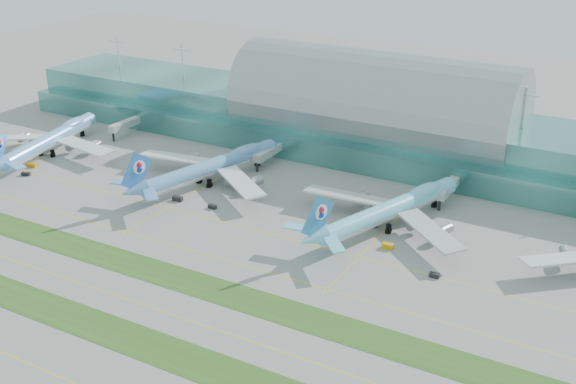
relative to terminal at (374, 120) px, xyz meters
The scene contains 17 objects.
ground 129.58m from the terminal, 90.00° to the right, with size 700.00×700.00×0.00m, color gray.
terminal is the anchor object (origin of this frame).
grass_strip_near 157.43m from the terminal, 90.00° to the right, with size 420.00×12.00×0.08m, color #2D591E.
grass_strip_far 127.58m from the terminal, 90.00° to the right, with size 420.00×12.00×0.08m, color #2D591E.
taxiline_a 177.36m from the terminal, 90.00° to the right, with size 420.00×0.35×0.01m, color yellow.
taxiline_b 143.50m from the terminal, 90.00° to the right, with size 420.00×0.35×0.01m, color yellow.
taxiline_c 111.70m from the terminal, 90.01° to the right, with size 420.00×0.35×0.01m, color yellow.
taxiline_d 89.92m from the terminal, 90.01° to the right, with size 420.00×0.35×0.01m, color yellow.
airliner_a 136.71m from the terminal, 150.14° to the right, with size 64.43×74.13×20.56m.
airliner_b 73.54m from the terminal, 123.42° to the right, with size 66.07×76.29×21.29m.
airliner_c 72.64m from the terminal, 62.11° to the right, with size 63.70×74.10×21.07m.
gse_a 141.99m from the terminal, 143.48° to the right, with size 4.06×2.12×1.44m, color #CA830B.
gse_b 142.54m from the terminal, 139.65° to the right, with size 3.48×1.52×1.32m, color black.
gse_c 92.89m from the terminal, 116.59° to the right, with size 3.73×1.72×1.59m, color black.
gse_d 86.71m from the terminal, 107.96° to the right, with size 2.94×1.56×1.39m, color black.
gse_e 89.33m from the terminal, 63.69° to the right, with size 3.45×2.05×1.67m, color #CE960C.
gse_f 107.34m from the terminal, 57.07° to the right, with size 2.98×1.61×1.31m, color black.
Camera 1 is at (110.67, -141.44, 106.32)m, focal length 45.00 mm.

